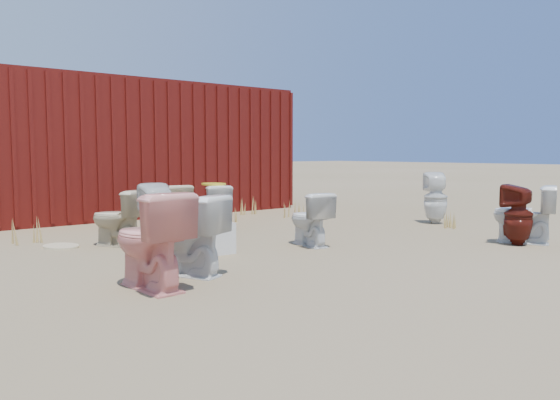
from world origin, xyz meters
TOP-DOWN VIEW (x-y plane):
  - ground at (0.00, 0.00)m, footprint 100.00×100.00m
  - shipping_container at (0.00, 5.20)m, footprint 6.00×2.40m
  - toilet_front_a at (-1.76, -0.23)m, footprint 0.68×0.84m
  - toilet_front_pink at (-2.25, -0.48)m, footprint 0.52×0.83m
  - toilet_front_c at (0.20, 0.28)m, footprint 0.46×0.69m
  - toilet_front_maroon at (2.23, -1.29)m, footprint 0.36×0.37m
  - toilet_front_e at (2.41, -1.26)m, footprint 0.68×0.82m
  - toilet_back_a at (-1.66, 0.59)m, footprint 0.44×0.45m
  - toilet_back_beige_left at (-1.64, 1.71)m, footprint 0.67×0.77m
  - toilet_back_beige_right at (-0.41, 2.58)m, footprint 0.47×0.70m
  - toilet_back_yellowlid at (0.04, 2.21)m, footprint 0.50×0.71m
  - toilet_back_e at (3.19, 0.59)m, footprint 0.53×0.53m
  - yellow_lid at (0.04, 2.21)m, footprint 0.34×0.42m
  - loose_tank at (-1.04, 0.51)m, footprint 0.51×0.24m
  - loose_lid_near at (-2.21, 2.05)m, footprint 0.48×0.56m
  - loose_lid_far at (-0.94, 0.67)m, footprint 0.58×0.59m
  - weed_clump_a at (-2.49, 2.51)m, footprint 0.36×0.36m
  - weed_clump_b at (0.74, 2.85)m, footprint 0.32×0.32m
  - weed_clump_c at (1.91, 2.63)m, footprint 0.36×0.36m
  - weed_clump_d at (-0.94, 3.50)m, footprint 0.30×0.30m
  - weed_clump_e at (1.61, 3.50)m, footprint 0.34×0.34m
  - weed_clump_f at (2.95, 0.09)m, footprint 0.28×0.28m

SIDE VIEW (x-z plane):
  - ground at x=0.00m, z-range 0.00..0.00m
  - loose_lid_near at x=-2.21m, z-range 0.00..0.02m
  - loose_lid_far at x=-0.94m, z-range 0.00..0.02m
  - weed_clump_f at x=2.95m, z-range 0.00..0.22m
  - weed_clump_d at x=-0.94m, z-range 0.00..0.26m
  - weed_clump_b at x=0.74m, z-range 0.00..0.29m
  - weed_clump_c at x=1.91m, z-range 0.00..0.30m
  - weed_clump_e at x=1.61m, z-range 0.00..0.32m
  - weed_clump_a at x=-2.49m, z-range 0.00..0.32m
  - loose_tank at x=-1.04m, z-range 0.00..0.35m
  - toilet_front_c at x=0.20m, z-range 0.00..0.65m
  - toilet_back_yellowlid at x=0.04m, z-range 0.00..0.66m
  - toilet_back_beige_right at x=-0.41m, z-range 0.00..0.67m
  - toilet_back_beige_left at x=-1.64m, z-range 0.00..0.69m
  - toilet_front_e at x=2.41m, z-range 0.00..0.73m
  - toilet_front_maroon at x=2.23m, z-range 0.00..0.75m
  - toilet_front_a at x=-1.76m, z-range 0.00..0.75m
  - toilet_back_a at x=-1.66m, z-range 0.00..0.81m
  - toilet_front_pink at x=-2.25m, z-range 0.00..0.82m
  - toilet_back_e at x=3.19m, z-range 0.00..0.82m
  - yellow_lid at x=0.04m, z-range 0.66..0.69m
  - shipping_container at x=0.00m, z-range 0.00..2.40m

